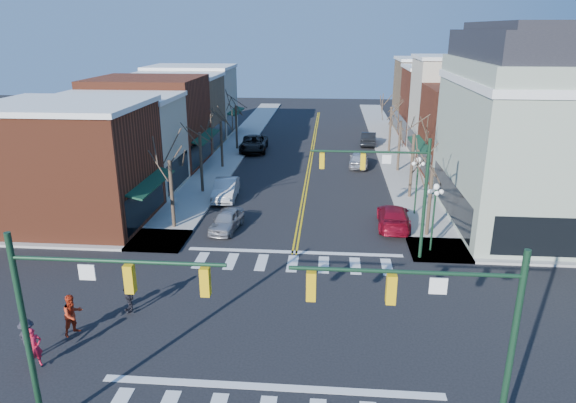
% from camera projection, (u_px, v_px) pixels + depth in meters
% --- Properties ---
extents(ground, '(160.00, 160.00, 0.00)m').
position_uv_depth(ground, '(282.00, 322.00, 23.73)').
color(ground, black).
rests_on(ground, ground).
extents(sidewalk_left, '(3.50, 70.00, 0.15)m').
position_uv_depth(sidewalk_left, '(202.00, 188.00, 43.28)').
color(sidewalk_left, '#9E9B93').
rests_on(sidewalk_left, ground).
extents(sidewalk_right, '(3.50, 70.00, 0.15)m').
position_uv_depth(sidewalk_right, '(412.00, 193.00, 41.90)').
color(sidewalk_right, '#9E9B93').
rests_on(sidewalk_right, ground).
extents(bldg_left_brick_a, '(10.00, 8.50, 8.00)m').
position_uv_depth(bldg_left_brick_a, '(71.00, 166.00, 34.77)').
color(bldg_left_brick_a, maroon).
rests_on(bldg_left_brick_a, ground).
extents(bldg_left_stucco_a, '(10.00, 7.00, 7.50)m').
position_uv_depth(bldg_left_stucco_a, '(117.00, 145.00, 42.17)').
color(bldg_left_stucco_a, '#B8AF98').
rests_on(bldg_left_stucco_a, ground).
extents(bldg_left_brick_b, '(10.00, 9.00, 8.50)m').
position_uv_depth(bldg_left_brick_b, '(149.00, 122.00, 49.56)').
color(bldg_left_brick_b, maroon).
rests_on(bldg_left_brick_b, ground).
extents(bldg_left_tan, '(10.00, 7.50, 7.80)m').
position_uv_depth(bldg_left_tan, '(175.00, 113.00, 57.46)').
color(bldg_left_tan, olive).
rests_on(bldg_left_tan, ground).
extents(bldg_left_stucco_b, '(10.00, 8.00, 8.20)m').
position_uv_depth(bldg_left_stucco_b, '(193.00, 102.00, 64.71)').
color(bldg_left_stucco_b, '#B8AF98').
rests_on(bldg_left_stucco_b, ground).
extents(bldg_right_brick_a, '(10.00, 8.50, 8.00)m').
position_uv_depth(bldg_right_brick_a, '(483.00, 134.00, 45.53)').
color(bldg_right_brick_a, maroon).
rests_on(bldg_right_brick_a, ground).
extents(bldg_right_stucco, '(10.00, 7.00, 10.00)m').
position_uv_depth(bldg_right_stucco, '(463.00, 109.00, 52.53)').
color(bldg_right_stucco, '#B8AF98').
rests_on(bldg_right_stucco, ground).
extents(bldg_right_brick_b, '(10.00, 8.00, 8.50)m').
position_uv_depth(bldg_right_brick_b, '(447.00, 106.00, 59.85)').
color(bldg_right_brick_b, maroon).
rests_on(bldg_right_brick_b, ground).
extents(bldg_right_tan, '(10.00, 8.00, 9.00)m').
position_uv_depth(bldg_right_tan, '(435.00, 96.00, 67.32)').
color(bldg_right_tan, olive).
rests_on(bldg_right_tan, ground).
extents(victorian_corner, '(12.25, 14.25, 13.30)m').
position_uv_depth(victorian_corner, '(550.00, 127.00, 33.98)').
color(victorian_corner, '#94A28C').
rests_on(victorian_corner, ground).
extents(traffic_mast_near_left, '(6.60, 0.28, 7.20)m').
position_uv_depth(traffic_mast_near_left, '(79.00, 310.00, 15.68)').
color(traffic_mast_near_left, '#14331E').
rests_on(traffic_mast_near_left, ground).
extents(traffic_mast_near_right, '(6.60, 0.28, 7.20)m').
position_uv_depth(traffic_mast_near_right, '(449.00, 327.00, 14.80)').
color(traffic_mast_near_right, '#14331E').
rests_on(traffic_mast_near_right, ground).
extents(traffic_mast_far_right, '(6.60, 0.28, 7.20)m').
position_uv_depth(traffic_mast_far_right, '(393.00, 182.00, 28.77)').
color(traffic_mast_far_right, '#14331E').
rests_on(traffic_mast_far_right, ground).
extents(lamppost_corner, '(0.36, 0.36, 4.33)m').
position_uv_depth(lamppost_corner, '(434.00, 206.00, 30.16)').
color(lamppost_corner, '#14331E').
rests_on(lamppost_corner, ground).
extents(lamppost_midblock, '(0.36, 0.36, 4.33)m').
position_uv_depth(lamppost_midblock, '(417.00, 176.00, 36.29)').
color(lamppost_midblock, '#14331E').
rests_on(lamppost_midblock, ground).
extents(tree_left_a, '(0.24, 0.24, 4.76)m').
position_uv_depth(tree_left_a, '(172.00, 195.00, 34.02)').
color(tree_left_a, '#382B21').
rests_on(tree_left_a, ground).
extents(tree_left_b, '(0.24, 0.24, 5.04)m').
position_uv_depth(tree_left_b, '(201.00, 163.00, 41.53)').
color(tree_left_b, '#382B21').
rests_on(tree_left_b, ground).
extents(tree_left_c, '(0.24, 0.24, 4.55)m').
position_uv_depth(tree_left_c, '(222.00, 145.00, 49.16)').
color(tree_left_c, '#382B21').
rests_on(tree_left_c, ground).
extents(tree_left_d, '(0.24, 0.24, 4.90)m').
position_uv_depth(tree_left_d, '(236.00, 128.00, 56.65)').
color(tree_left_d, '#382B21').
rests_on(tree_left_d, ground).
extents(tree_right_a, '(0.24, 0.24, 4.62)m').
position_uv_depth(tree_right_a, '(429.00, 203.00, 32.71)').
color(tree_right_a, '#382B21').
rests_on(tree_right_a, ground).
extents(tree_right_b, '(0.24, 0.24, 5.18)m').
position_uv_depth(tree_right_b, '(412.00, 167.00, 40.17)').
color(tree_right_b, '#382B21').
rests_on(tree_right_b, ground).
extents(tree_right_c, '(0.24, 0.24, 4.83)m').
position_uv_depth(tree_right_c, '(399.00, 147.00, 47.78)').
color(tree_right_c, '#382B21').
rests_on(tree_right_c, ground).
extents(tree_right_d, '(0.24, 0.24, 4.97)m').
position_uv_depth(tree_right_d, '(390.00, 130.00, 55.31)').
color(tree_right_d, '#382B21').
rests_on(tree_right_d, ground).
extents(car_left_near, '(2.12, 4.14, 1.35)m').
position_uv_depth(car_left_near, '(227.00, 220.00, 34.35)').
color(car_left_near, '#A5A4A9').
rests_on(car_left_near, ground).
extents(car_left_mid, '(1.95, 4.90, 1.59)m').
position_uv_depth(car_left_mid, '(226.00, 189.00, 40.58)').
color(car_left_mid, silver).
rests_on(car_left_mid, ground).
extents(car_left_far, '(3.13, 6.23, 1.69)m').
position_uv_depth(car_left_far, '(254.00, 144.00, 56.41)').
color(car_left_far, black).
rests_on(car_left_far, ground).
extents(car_right_near, '(2.36, 5.27, 1.50)m').
position_uv_depth(car_right_near, '(393.00, 217.00, 34.79)').
color(car_right_near, maroon).
rests_on(car_right_near, ground).
extents(car_right_mid, '(2.09, 4.57, 1.52)m').
position_uv_depth(car_right_mid, '(359.00, 159.00, 50.00)').
color(car_right_mid, silver).
rests_on(car_right_mid, ground).
extents(car_right_far, '(2.08, 4.82, 1.54)m').
position_uv_depth(car_right_far, '(369.00, 139.00, 59.37)').
color(car_right_far, black).
rests_on(car_right_far, ground).
extents(pedestrian_red_a, '(0.70, 0.73, 1.68)m').
position_uv_depth(pedestrian_red_a, '(34.00, 348.00, 20.11)').
color(pedestrian_red_a, red).
rests_on(pedestrian_red_a, sidewalk_left).
extents(pedestrian_red_b, '(1.08, 1.15, 1.88)m').
position_uv_depth(pedestrian_red_b, '(73.00, 315.00, 22.25)').
color(pedestrian_red_b, '#B12B12').
rests_on(pedestrian_red_b, sidewalk_left).
extents(pedestrian_dark_a, '(1.01, 1.03, 1.74)m').
position_uv_depth(pedestrian_dark_a, '(128.00, 294.00, 24.08)').
color(pedestrian_dark_a, black).
rests_on(pedestrian_dark_a, sidewalk_left).
extents(pedestrian_dark_b, '(1.24, 1.05, 1.67)m').
position_uv_depth(pedestrian_dark_b, '(28.00, 338.00, 20.73)').
color(pedestrian_dark_b, black).
rests_on(pedestrian_dark_b, sidewalk_left).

